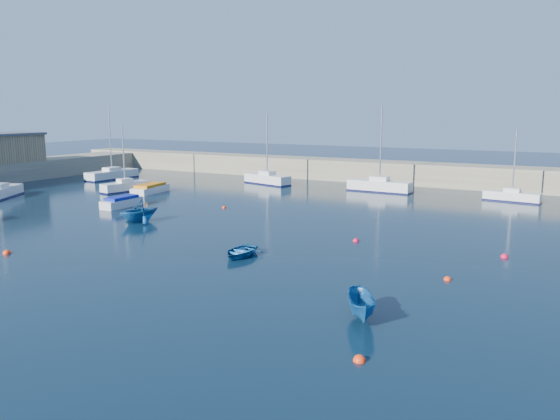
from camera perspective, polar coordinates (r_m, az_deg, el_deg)
The scene contains 19 objects.
ground at distance 30.69m, azimuth -18.13°, elevation -6.93°, with size 220.00×220.00×0.00m, color black.
back_wall at distance 69.79m, azimuth 10.29°, elevation 3.98°, with size 96.00×4.50×2.60m, color gray.
brick_shed_a at distance 77.44m, azimuth -26.99°, elevation 5.72°, with size 6.00×8.00×3.40m, color #967D57.
sailboat_3 at distance 62.95m, azimuth -15.88°, elevation 2.40°, with size 2.60×5.63×7.26m.
sailboat_4 at distance 74.98m, azimuth -17.14°, elevation 3.59°, with size 2.54×7.43×9.50m.
sailboat_5 at distance 66.67m, azimuth -1.35°, elevation 3.28°, with size 6.60×3.41×8.46m.
sailboat_6 at distance 61.42m, azimuth 10.35°, elevation 2.54°, with size 7.07×2.22×9.27m.
sailboat_7 at distance 58.46m, azimuth 23.07°, elevation 1.34°, with size 5.41×2.12×7.02m.
motorboat_1 at distance 52.78m, azimuth -16.21°, elevation 0.82°, with size 1.47×4.18×1.03m.
motorboat_2 at distance 60.92m, azimuth -13.40°, elevation 2.18°, with size 2.47×5.22×1.03m.
dinghy_center at distance 33.67m, azimuth -4.17°, elevation -4.35°, with size 2.16×3.02×0.63m, color #14518D.
dinghy_left at distance 45.27m, azimuth -14.53°, elevation -0.06°, with size 3.03×3.51×1.85m, color #14518D.
dinghy_right at distance 24.00m, azimuth 8.55°, elevation -9.91°, with size 1.12×2.99×1.15m, color #14518D.
buoy_0 at distance 38.36m, azimuth -26.64°, elevation -4.10°, with size 0.50×0.50×0.50m, color #FF340D.
buoy_1 at distance 37.86m, azimuth 7.94°, elevation -3.26°, with size 0.44×0.44×0.44m, color red.
buoy_2 at distance 30.44m, azimuth 17.09°, elevation -7.00°, with size 0.41×0.41×0.41m, color #FF340D.
buoy_3 at distance 50.52m, azimuth -5.87°, elevation 0.21°, with size 0.38×0.38×0.38m, color #FF340D.
buoy_4 at distance 36.15m, azimuth 22.40°, elevation -4.61°, with size 0.49×0.49×0.49m, color red.
buoy_5 at distance 20.47m, azimuth 8.29°, elevation -15.35°, with size 0.47×0.47×0.47m, color #FF340D.
Camera 1 is at (21.59, -19.94, 8.84)m, focal length 35.00 mm.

